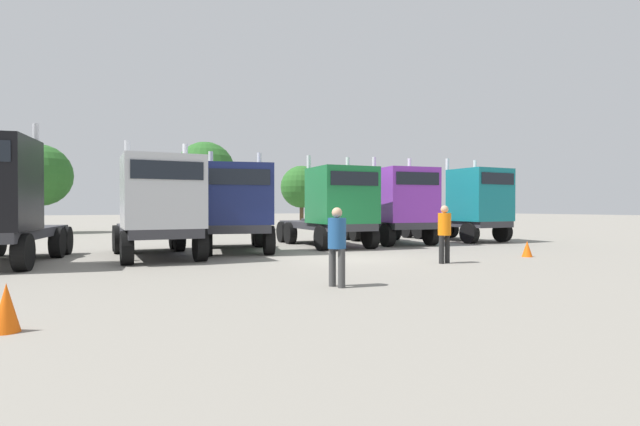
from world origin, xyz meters
TOP-DOWN VIEW (x-y plane):
  - ground at (0.00, 0.00)m, footprint 200.00×200.00m
  - semi_truck_silver at (-5.60, 2.87)m, footprint 3.06×6.45m
  - semi_truck_navy at (-2.52, 3.81)m, footprint 4.09×6.22m
  - semi_truck_green at (1.98, 3.86)m, footprint 3.33×6.44m
  - semi_truck_purple at (5.48, 3.82)m, footprint 3.65×6.24m
  - semi_truck_teal at (9.85, 3.41)m, footprint 2.92×6.19m
  - visitor_in_hivis at (1.76, -2.81)m, footprint 0.46×0.45m
  - visitor_with_camera at (-3.50, -4.80)m, footprint 0.48×0.48m
  - traffic_cone_near at (5.68, -2.90)m, footprint 0.36×0.36m
  - traffic_cone_mid at (-9.53, -5.62)m, footprint 0.36×0.36m
  - oak_far_left at (-8.86, 23.35)m, footprint 4.11×4.11m
  - oak_far_centre at (1.76, 21.33)m, footprint 4.38×4.38m
  - oak_far_right at (11.51, 24.29)m, footprint 3.79×3.79m

SIDE VIEW (x-z plane):
  - ground at x=0.00m, z-range 0.00..0.00m
  - traffic_cone_near at x=5.68m, z-range 0.00..0.56m
  - traffic_cone_mid at x=-9.53m, z-range 0.00..0.69m
  - visitor_with_camera at x=-3.50m, z-range 0.14..1.88m
  - visitor_in_hivis at x=1.76m, z-range 0.15..1.95m
  - semi_truck_navy at x=-2.52m, z-range -0.21..3.71m
  - semi_truck_silver at x=-5.60m, z-range -0.23..3.74m
  - semi_truck_green at x=1.98m, z-range -0.22..3.78m
  - semi_truck_purple at x=5.48m, z-range -0.24..3.87m
  - semi_truck_teal at x=9.85m, z-range -0.25..3.98m
  - oak_far_right at x=11.51m, z-range 0.82..6.27m
  - oak_far_left at x=-8.86m, z-range 0.89..6.81m
  - oak_far_centre at x=1.76m, z-range 1.09..7.66m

